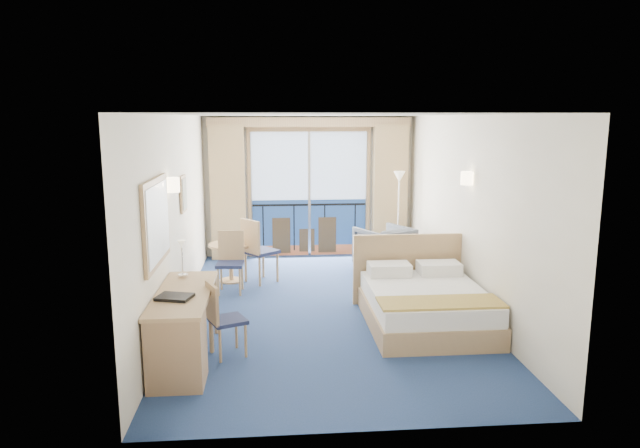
{
  "coord_description": "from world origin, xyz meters",
  "views": [
    {
      "loc": [
        -0.72,
        -7.7,
        2.66
      ],
      "look_at": [
        -0.05,
        0.2,
        1.18
      ],
      "focal_mm": 32.0,
      "sensor_mm": 36.0,
      "label": 1
    }
  ],
  "objects_px": {
    "round_table": "(231,253)",
    "table_chair_a": "(257,247)",
    "armchair": "(384,248)",
    "bed": "(424,303)",
    "desk": "(178,338)",
    "desk_chair": "(221,315)",
    "floor_lamp": "(399,193)",
    "nightstand": "(437,277)",
    "table_chair_b": "(231,258)"
  },
  "relations": [
    {
      "from": "round_table",
      "to": "table_chair_a",
      "type": "relative_size",
      "value": 0.67
    },
    {
      "from": "armchair",
      "to": "round_table",
      "type": "relative_size",
      "value": 1.21
    },
    {
      "from": "bed",
      "to": "desk",
      "type": "xyz_separation_m",
      "value": [
        -2.94,
        -1.34,
        0.15
      ]
    },
    {
      "from": "desk_chair",
      "to": "armchair",
      "type": "bearing_deg",
      "value": -59.35
    },
    {
      "from": "armchair",
      "to": "desk_chair",
      "type": "xyz_separation_m",
      "value": [
        -2.56,
        -3.58,
        0.1
      ]
    },
    {
      "from": "floor_lamp",
      "to": "bed",
      "type": "bearing_deg",
      "value": -96.57
    },
    {
      "from": "bed",
      "to": "floor_lamp",
      "type": "xyz_separation_m",
      "value": [
        0.39,
        3.36,
        1.0
      ]
    },
    {
      "from": "floor_lamp",
      "to": "desk",
      "type": "distance_m",
      "value": 5.81
    },
    {
      "from": "round_table",
      "to": "armchair",
      "type": "bearing_deg",
      "value": 11.47
    },
    {
      "from": "bed",
      "to": "round_table",
      "type": "xyz_separation_m",
      "value": [
        -2.65,
        2.23,
        0.2
      ]
    },
    {
      "from": "table_chair_a",
      "to": "bed",
      "type": "bearing_deg",
      "value": -172.87
    },
    {
      "from": "bed",
      "to": "desk_chair",
      "type": "height_order",
      "value": "bed"
    },
    {
      "from": "armchair",
      "to": "table_chair_a",
      "type": "height_order",
      "value": "table_chair_a"
    },
    {
      "from": "bed",
      "to": "nightstand",
      "type": "xyz_separation_m",
      "value": [
        0.54,
        1.27,
        -0.02
      ]
    },
    {
      "from": "bed",
      "to": "desk_chair",
      "type": "bearing_deg",
      "value": -162.35
    },
    {
      "from": "armchair",
      "to": "floor_lamp",
      "type": "xyz_separation_m",
      "value": [
        0.37,
        0.59,
        0.9
      ]
    },
    {
      "from": "floor_lamp",
      "to": "desk_chair",
      "type": "bearing_deg",
      "value": -125.13
    },
    {
      "from": "armchair",
      "to": "round_table",
      "type": "height_order",
      "value": "armchair"
    },
    {
      "from": "bed",
      "to": "armchair",
      "type": "height_order",
      "value": "bed"
    },
    {
      "from": "nightstand",
      "to": "floor_lamp",
      "type": "xyz_separation_m",
      "value": [
        -0.15,
        2.09,
        1.02
      ]
    },
    {
      "from": "round_table",
      "to": "desk",
      "type": "bearing_deg",
      "value": -94.62
    },
    {
      "from": "desk_chair",
      "to": "floor_lamp",
      "type": "bearing_deg",
      "value": -58.89
    },
    {
      "from": "armchair",
      "to": "round_table",
      "type": "bearing_deg",
      "value": -16.13
    },
    {
      "from": "round_table",
      "to": "desk_chair",
      "type": "bearing_deg",
      "value": -88.04
    },
    {
      "from": "bed",
      "to": "nightstand",
      "type": "distance_m",
      "value": 1.38
    },
    {
      "from": "nightstand",
      "to": "desk_chair",
      "type": "xyz_separation_m",
      "value": [
        -3.08,
        -2.08,
        0.22
      ]
    },
    {
      "from": "desk_chair",
      "to": "desk",
      "type": "bearing_deg",
      "value": 119.67
    },
    {
      "from": "bed",
      "to": "round_table",
      "type": "bearing_deg",
      "value": 139.95
    },
    {
      "from": "bed",
      "to": "table_chair_a",
      "type": "bearing_deg",
      "value": 136.6
    },
    {
      "from": "armchair",
      "to": "nightstand",
      "type": "bearing_deg",
      "value": 81.6
    },
    {
      "from": "table_chair_a",
      "to": "table_chair_b",
      "type": "bearing_deg",
      "value": 97.32
    },
    {
      "from": "round_table",
      "to": "table_chair_a",
      "type": "xyz_separation_m",
      "value": [
        0.43,
        -0.13,
        0.12
      ]
    },
    {
      "from": "floor_lamp",
      "to": "desk_chair",
      "type": "relative_size",
      "value": 1.96
    },
    {
      "from": "desk",
      "to": "table_chair_a",
      "type": "bearing_deg",
      "value": 78.21
    },
    {
      "from": "nightstand",
      "to": "table_chair_b",
      "type": "bearing_deg",
      "value": 172.52
    },
    {
      "from": "desk",
      "to": "floor_lamp",
      "type": "bearing_deg",
      "value": 54.7
    },
    {
      "from": "desk",
      "to": "desk_chair",
      "type": "bearing_deg",
      "value": 53.43
    },
    {
      "from": "table_chair_a",
      "to": "table_chair_b",
      "type": "distance_m",
      "value": 0.58
    },
    {
      "from": "floor_lamp",
      "to": "desk",
      "type": "height_order",
      "value": "floor_lamp"
    },
    {
      "from": "armchair",
      "to": "desk",
      "type": "height_order",
      "value": "desk"
    },
    {
      "from": "bed",
      "to": "nightstand",
      "type": "height_order",
      "value": "bed"
    },
    {
      "from": "armchair",
      "to": "table_chair_b",
      "type": "relative_size",
      "value": 0.9
    },
    {
      "from": "armchair",
      "to": "round_table",
      "type": "xyz_separation_m",
      "value": [
        -2.67,
        -0.54,
        0.09
      ]
    },
    {
      "from": "round_table",
      "to": "table_chair_a",
      "type": "height_order",
      "value": "table_chair_a"
    },
    {
      "from": "nightstand",
      "to": "desk",
      "type": "distance_m",
      "value": 4.35
    },
    {
      "from": "nightstand",
      "to": "round_table",
      "type": "height_order",
      "value": "round_table"
    },
    {
      "from": "nightstand",
      "to": "table_chair_a",
      "type": "xyz_separation_m",
      "value": [
        -2.76,
        0.83,
        0.33
      ]
    },
    {
      "from": "floor_lamp",
      "to": "round_table",
      "type": "height_order",
      "value": "floor_lamp"
    },
    {
      "from": "round_table",
      "to": "nightstand",
      "type": "bearing_deg",
      "value": -16.74
    },
    {
      "from": "table_chair_b",
      "to": "table_chair_a",
      "type": "bearing_deg",
      "value": 49.94
    }
  ]
}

